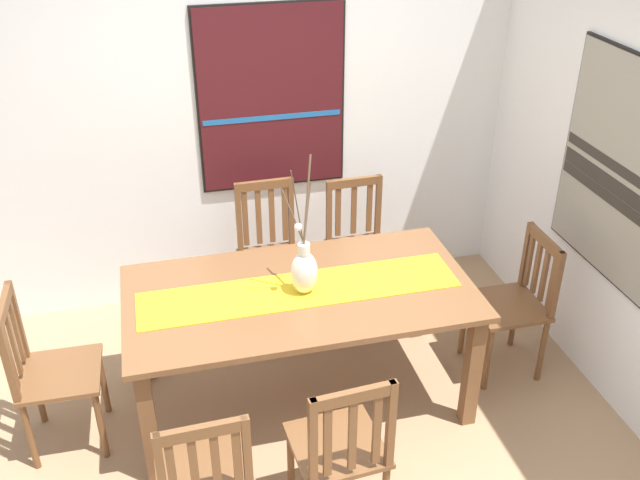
% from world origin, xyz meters
% --- Properties ---
extents(ground_plane, '(6.40, 6.40, 0.03)m').
position_xyz_m(ground_plane, '(0.00, 0.00, -0.01)').
color(ground_plane, '#A37F5B').
extents(wall_back, '(6.40, 0.12, 2.70)m').
position_xyz_m(wall_back, '(0.00, 1.86, 1.35)').
color(wall_back, white).
rests_on(wall_back, ground_plane).
extents(dining_table, '(1.92, 1.01, 0.77)m').
position_xyz_m(dining_table, '(0.03, 0.51, 0.67)').
color(dining_table, brown).
rests_on(dining_table, ground_plane).
extents(table_runner, '(1.77, 0.36, 0.01)m').
position_xyz_m(table_runner, '(0.03, 0.51, 0.78)').
color(table_runner, gold).
rests_on(table_runner, dining_table).
extents(centerpiece_vase, '(0.19, 0.20, 0.78)m').
position_xyz_m(centerpiece_vase, '(0.05, 0.48, 0.92)').
color(centerpiece_vase, silver).
rests_on(centerpiece_vase, dining_table).
extents(chair_0, '(0.42, 0.42, 0.92)m').
position_xyz_m(chair_0, '(1.37, 0.49, 0.49)').
color(chair_0, brown).
rests_on(chair_0, ground_plane).
extents(chair_1, '(0.43, 0.43, 0.90)m').
position_xyz_m(chair_1, '(-0.62, -0.40, 0.48)').
color(chair_1, brown).
rests_on(chair_1, ground_plane).
extents(chair_2, '(0.45, 0.45, 0.96)m').
position_xyz_m(chair_2, '(0.01, -0.42, 0.49)').
color(chair_2, brown).
rests_on(chair_2, ground_plane).
extents(chair_3, '(0.43, 0.43, 0.93)m').
position_xyz_m(chair_3, '(0.64, 1.38, 0.49)').
color(chair_3, brown).
rests_on(chair_3, ground_plane).
extents(chair_4, '(0.43, 0.43, 0.97)m').
position_xyz_m(chair_4, '(0.02, 1.41, 0.51)').
color(chair_4, brown).
rests_on(chair_4, ground_plane).
extents(chair_5, '(0.43, 0.43, 0.96)m').
position_xyz_m(chair_5, '(-1.34, 0.49, 0.49)').
color(chair_5, brown).
rests_on(chair_5, ground_plane).
extents(painting_on_back_wall, '(0.99, 0.05, 1.25)m').
position_xyz_m(painting_on_back_wall, '(0.14, 1.79, 1.44)').
color(painting_on_back_wall, black).
extents(painting_on_side_wall, '(0.05, 0.95, 1.26)m').
position_xyz_m(painting_on_side_wall, '(1.79, 0.39, 1.37)').
color(painting_on_side_wall, black).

